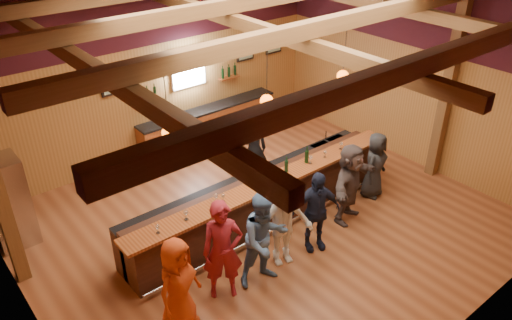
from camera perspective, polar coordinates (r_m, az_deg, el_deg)
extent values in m
plane|color=brown|center=(10.32, 1.06, -7.16)|extent=(9.00, 9.00, 0.00)
cube|color=#945C28|center=(12.24, -11.20, 10.40)|extent=(9.00, 0.04, 4.50)
cube|color=#945C28|center=(7.04, 22.90, -7.18)|extent=(9.00, 0.04, 4.50)
cube|color=#945C28|center=(7.47, -26.36, -5.78)|extent=(0.04, 8.00, 4.50)
cube|color=#945C28|center=(12.33, 17.61, 9.71)|extent=(0.04, 8.00, 4.50)
cube|color=#360E16|center=(11.84, -11.83, 16.76)|extent=(9.00, 0.01, 1.70)
cube|color=#360E16|center=(11.94, 18.61, 15.99)|extent=(0.01, 8.00, 1.70)
cube|color=#593519|center=(11.73, 21.16, 8.07)|extent=(0.22, 0.22, 4.50)
cube|color=#593519|center=(6.59, 18.78, 10.47)|extent=(8.80, 0.20, 0.25)
cube|color=#593519|center=(7.78, 6.27, 14.67)|extent=(8.80, 0.20, 0.25)
cube|color=#593519|center=(9.25, -2.87, 17.24)|extent=(8.80, 0.20, 0.25)
cube|color=#593519|center=(7.07, -17.85, 9.73)|extent=(0.18, 7.80, 0.22)
cube|color=#593519|center=(8.55, 1.31, 14.49)|extent=(0.18, 7.80, 0.22)
cube|color=#593519|center=(10.69, 14.23, 16.77)|extent=(0.18, 7.80, 0.22)
cube|color=black|center=(10.02, 1.09, -4.76)|extent=(6.00, 0.60, 1.05)
cube|color=brown|center=(9.60, 1.81, -2.51)|extent=(6.30, 0.50, 0.06)
cube|color=black|center=(10.04, -0.29, -1.93)|extent=(6.00, 0.48, 0.05)
cube|color=black|center=(10.30, -0.28, -4.17)|extent=(6.00, 0.48, 0.90)
cube|color=silver|center=(11.26, 7.66, 1.29)|extent=(0.45, 0.40, 0.14)
cube|color=silver|center=(11.59, 9.38, 2.03)|extent=(0.45, 0.40, 0.14)
cylinder|color=silver|center=(9.98, 2.64, -7.59)|extent=(6.00, 0.06, 0.06)
cube|color=brown|center=(13.26, -5.34, 3.97)|extent=(4.00, 0.50, 0.90)
cube|color=black|center=(13.06, -5.43, 5.84)|extent=(4.00, 0.52, 0.05)
cube|color=silver|center=(12.63, -7.80, 10.34)|extent=(0.95, 0.08, 0.95)
cube|color=white|center=(12.59, -7.67, 10.29)|extent=(0.78, 0.01, 0.78)
cube|color=black|center=(11.76, -16.11, 8.20)|extent=(0.55, 0.04, 0.45)
cube|color=silver|center=(11.74, -16.05, 8.17)|extent=(0.45, 0.01, 0.35)
cube|color=black|center=(13.58, -1.23, 12.22)|extent=(0.55, 0.04, 0.45)
cube|color=silver|center=(13.56, -1.16, 12.20)|extent=(0.45, 0.01, 0.35)
cube|color=black|center=(14.19, 2.03, 12.99)|extent=(0.55, 0.04, 0.45)
cube|color=silver|center=(14.17, 2.10, 12.97)|extent=(0.45, 0.01, 0.35)
cube|color=brown|center=(12.22, -12.24, 6.72)|extent=(0.60, 0.18, 0.04)
cylinder|color=black|center=(12.08, -13.15, 7.12)|extent=(0.07, 0.07, 0.26)
cylinder|color=black|center=(12.16, -12.31, 7.37)|extent=(0.07, 0.07, 0.26)
cylinder|color=black|center=(12.24, -11.49, 7.62)|extent=(0.07, 0.07, 0.26)
cube|color=brown|center=(13.37, -3.09, 9.41)|extent=(0.60, 0.18, 0.04)
cylinder|color=black|center=(13.21, -3.82, 9.82)|extent=(0.07, 0.07, 0.26)
cylinder|color=black|center=(13.32, -3.11, 10.01)|extent=(0.07, 0.07, 0.26)
cylinder|color=black|center=(13.43, -2.41, 10.20)|extent=(0.07, 0.07, 0.26)
cylinder|color=black|center=(7.67, -10.30, 7.24)|extent=(0.01, 0.01, 1.25)
sphere|color=#F75E0C|center=(7.93, -9.89, 3.07)|extent=(0.24, 0.24, 0.24)
cylinder|color=black|center=(8.73, 1.26, 10.53)|extent=(0.01, 0.01, 1.25)
sphere|color=#F75E0C|center=(8.96, 1.22, 6.76)|extent=(0.24, 0.24, 0.24)
cylinder|color=black|center=(10.09, 10.19, 12.75)|extent=(0.01, 0.01, 1.25)
sphere|color=#F75E0C|center=(10.28, 9.88, 9.43)|extent=(0.24, 0.24, 0.24)
cube|color=silver|center=(10.41, -26.48, -4.37)|extent=(0.70, 0.70, 1.80)
imported|color=#BE3A11|center=(7.87, -8.91, -13.88)|extent=(0.93, 0.75, 1.64)
imported|color=maroon|center=(8.23, -3.83, -10.29)|extent=(0.80, 0.71, 1.84)
imported|color=#5174A2|center=(8.47, 0.97, -9.04)|extent=(0.99, 0.83, 1.80)
imported|color=silver|center=(8.86, 3.23, -7.16)|extent=(1.28, 0.93, 1.78)
imported|color=#191D33|center=(9.29, 6.79, -5.85)|extent=(1.04, 0.75, 1.65)
imported|color=#4F413F|center=(10.14, 10.62, -2.63)|extent=(1.67, 0.95, 1.72)
imported|color=black|center=(11.08, 13.41, -0.57)|extent=(0.84, 0.66, 1.50)
imported|color=black|center=(11.19, -0.25, 1.15)|extent=(0.72, 0.61, 1.67)
cylinder|color=brown|center=(9.54, 1.53, -1.67)|extent=(0.21, 0.21, 0.23)
cylinder|color=black|center=(9.80, 3.49, -0.72)|extent=(0.07, 0.07, 0.25)
cylinder|color=black|center=(9.72, 3.52, 0.14)|extent=(0.03, 0.03, 0.09)
cylinder|color=black|center=(10.16, 5.81, 0.38)|extent=(0.08, 0.08, 0.26)
cylinder|color=black|center=(10.07, 5.86, 1.26)|extent=(0.03, 0.03, 0.09)
cylinder|color=silver|center=(8.41, -11.13, -8.16)|extent=(0.07, 0.07, 0.01)
cylinder|color=silver|center=(8.38, -11.16, -7.89)|extent=(0.01, 0.01, 0.09)
sphere|color=silver|center=(8.33, -11.21, -7.48)|extent=(0.07, 0.07, 0.07)
cylinder|color=silver|center=(8.63, -7.96, -6.73)|extent=(0.08, 0.08, 0.01)
cylinder|color=silver|center=(8.59, -7.99, -6.41)|extent=(0.01, 0.01, 0.11)
sphere|color=silver|center=(8.54, -8.03, -5.92)|extent=(0.09, 0.09, 0.09)
cylinder|color=silver|center=(8.98, -4.62, -4.89)|extent=(0.08, 0.08, 0.01)
cylinder|color=silver|center=(8.94, -4.63, -4.58)|extent=(0.01, 0.01, 0.11)
sphere|color=silver|center=(8.89, -4.65, -4.11)|extent=(0.09, 0.09, 0.09)
cylinder|color=silver|center=(9.01, -3.77, -4.71)|extent=(0.06, 0.06, 0.01)
cylinder|color=silver|center=(8.98, -3.78, -4.45)|extent=(0.01, 0.01, 0.09)
sphere|color=silver|center=(8.94, -3.79, -4.05)|extent=(0.07, 0.07, 0.07)
cylinder|color=silver|center=(9.46, 0.62, -2.78)|extent=(0.07, 0.07, 0.01)
cylinder|color=silver|center=(9.43, 0.62, -2.51)|extent=(0.01, 0.01, 0.10)
sphere|color=silver|center=(9.38, 0.62, -2.08)|extent=(0.08, 0.08, 0.08)
cylinder|color=silver|center=(10.19, 6.22, -0.38)|extent=(0.07, 0.07, 0.01)
cylinder|color=silver|center=(10.16, 6.23, -0.11)|extent=(0.01, 0.01, 0.10)
sphere|color=silver|center=(10.12, 6.26, 0.31)|extent=(0.08, 0.08, 0.08)
cylinder|color=silver|center=(10.45, 7.86, 0.33)|extent=(0.06, 0.06, 0.01)
cylinder|color=silver|center=(10.42, 7.88, 0.57)|extent=(0.01, 0.01, 0.09)
sphere|color=silver|center=(10.39, 7.91, 0.93)|extent=(0.07, 0.07, 0.07)
cylinder|color=silver|center=(10.82, 9.65, 1.27)|extent=(0.07, 0.07, 0.01)
cylinder|color=silver|center=(10.79, 9.67, 1.51)|extent=(0.01, 0.01, 0.10)
sphere|color=silver|center=(10.75, 9.70, 1.89)|extent=(0.08, 0.08, 0.08)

